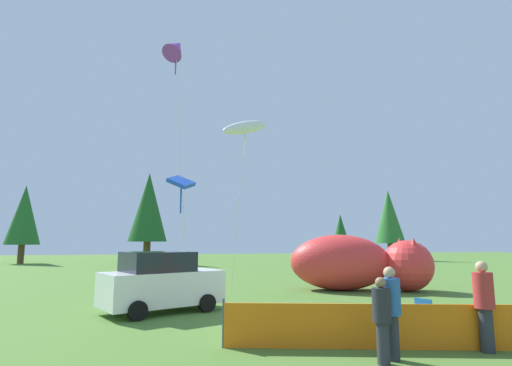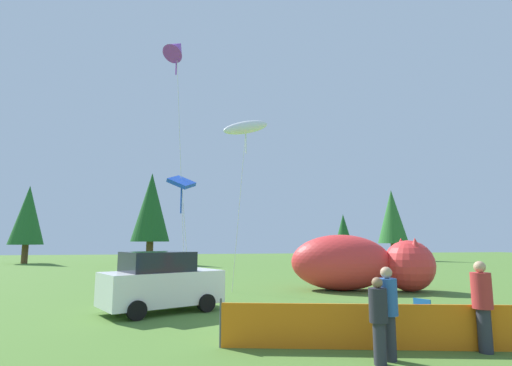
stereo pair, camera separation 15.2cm
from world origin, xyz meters
TOP-DOWN VIEW (x-y plane):
  - ground_plane at (0.00, 0.00)m, footprint 120.00×120.00m
  - parked_car at (-4.41, 2.94)m, footprint 4.23×3.33m
  - folding_chair at (2.17, -1.54)m, footprint 0.67×0.67m
  - inflatable_cat at (4.51, 6.96)m, footprint 6.78×4.15m
  - safety_fence at (0.71, -2.72)m, footprint 7.28×1.82m
  - spectator_in_green_shirt at (2.54, -3.31)m, footprint 0.41×0.41m
  - spectator_in_black_shirt at (-0.04, -3.63)m, footprint 0.35×0.35m
  - spectator_in_blue_shirt at (0.28, -3.43)m, footprint 0.39×0.39m
  - kite_white_ghost at (-0.79, 7.60)m, footprint 2.58×1.38m
  - kite_blue_box at (-3.81, 5.69)m, footprint 1.24×1.15m
  - kite_purple_delta at (-4.20, 7.08)m, footprint 1.59×3.01m
  - horizon_tree_east at (-19.34, 34.15)m, footprint 3.37×3.37m
  - horizon_tree_west at (-6.77, 31.59)m, footprint 3.91×3.91m
  - horizon_tree_mid at (21.38, 33.23)m, footprint 3.53×3.53m
  - horizon_tree_northeast at (14.65, 32.25)m, footprint 2.24×2.24m

SIDE VIEW (x-z plane):
  - ground_plane at x=0.00m, z-range 0.00..0.00m
  - safety_fence at x=0.71m, z-range -0.05..1.01m
  - folding_chair at x=2.17m, z-range 0.06..0.92m
  - spectator_in_black_shirt at x=-0.04m, z-range 0.07..1.70m
  - parked_car at x=-4.41m, z-range -0.02..1.94m
  - spectator_in_blue_shirt at x=0.28m, z-range 0.08..1.89m
  - spectator_in_green_shirt at x=2.54m, z-range 0.09..1.98m
  - inflatable_cat at x=4.51m, z-range -0.10..2.51m
  - horizon_tree_northeast at x=14.65m, z-range 0.61..5.95m
  - kite_blue_box at x=-3.81m, z-range 2.11..7.23m
  - horizon_tree_east at x=-19.34m, z-range 0.92..8.95m
  - horizon_tree_mid at x=21.38m, z-range 0.96..9.38m
  - horizon_tree_west at x=-6.77m, z-range 1.06..10.40m
  - kite_white_ghost at x=-0.79m, z-range 3.54..12.02m
  - kite_purple_delta at x=-4.20m, z-range 5.26..17.30m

